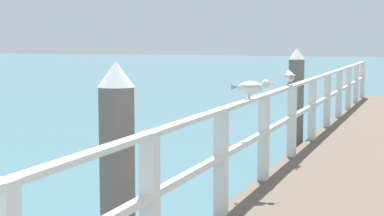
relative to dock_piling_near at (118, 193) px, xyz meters
name	(u,v)px	position (x,y,z in m)	size (l,w,h in m)	color
pier_railing	(303,107)	(0.38, 5.60, 0.13)	(0.12, 18.39, 1.07)	silver
dock_piling_near	(118,193)	(0.00, 0.00, 0.00)	(0.29, 0.29, 2.09)	#6B6056
dock_piling_far	(296,105)	(0.00, 6.90, 0.00)	(0.29, 0.29, 2.09)	#6B6056
seagull_foreground	(251,87)	(0.39, 2.48, 0.67)	(0.45, 0.25, 0.21)	white
seagull_background	(290,76)	(0.38, 4.57, 0.67)	(0.24, 0.47, 0.21)	white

